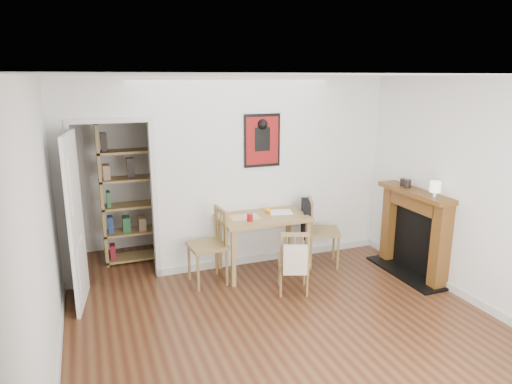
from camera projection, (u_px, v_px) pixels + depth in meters
name	position (u px, v px, depth m)	size (l,w,h in m)	color
ground	(272.00, 309.00, 5.24)	(5.20, 5.20, 0.00)	brown
room_shell	(241.00, 175.00, 6.17)	(5.20, 5.20, 5.20)	silver
dining_table	(263.00, 223.00, 6.08)	(1.16, 0.74, 0.79)	olive
chair_left	(207.00, 247.00, 5.79)	(0.53, 0.53, 0.98)	olive
chair_right	(322.00, 231.00, 6.36)	(0.67, 0.62, 0.96)	olive
chair_front	(293.00, 260.00, 5.56)	(0.53, 0.56, 0.82)	olive
bookshelf	(132.00, 192.00, 6.43)	(0.86, 0.34, 2.04)	olive
fireplace	(415.00, 230.00, 6.06)	(0.45, 1.25, 1.16)	brown
red_glass	(250.00, 218.00, 5.82)	(0.08, 0.08, 0.10)	maroon
orange_fruit	(268.00, 210.00, 6.19)	(0.09, 0.09, 0.09)	orange
placemat	(245.00, 217.00, 5.99)	(0.38, 0.28, 0.00)	beige
notebook	(281.00, 212.00, 6.20)	(0.30, 0.22, 0.02)	white
mantel_lamp	(435.00, 188.00, 5.50)	(0.13, 0.13, 0.21)	silver
ceramic_jar_a	(408.00, 184.00, 6.03)	(0.09, 0.09, 0.11)	black
ceramic_jar_b	(403.00, 182.00, 6.14)	(0.08, 0.08, 0.10)	black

